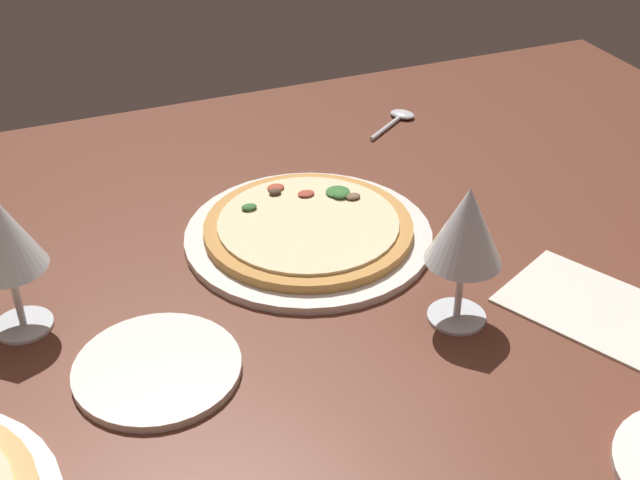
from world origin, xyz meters
The scene contains 7 objects.
dining_table centered at (0.00, 0.00, 2.00)cm, with size 150.00×110.00×4.00cm, color brown.
pizza_main centered at (-1.03, -9.93, 5.16)cm, with size 30.04×30.04×3.29cm.
wine_glass_far centered at (-9.97, 10.34, 15.34)cm, with size 7.93×7.93×15.97cm.
wine_glass_near centered at (32.89, -5.58, 15.33)cm, with size 7.92×7.92×15.86cm.
side_plate centered at (21.47, 6.70, 4.45)cm, with size 16.55×16.55×0.90cm, color silver.
paper_menu centered at (-24.47, 14.53, 4.15)cm, with size 12.83×18.43×0.30cm, color silver.
spoon centered at (-26.17, -35.88, 4.45)cm, with size 10.49×8.44×1.00cm.
Camera 1 is at (30.22, 70.33, 60.31)cm, focal length 47.45 mm.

